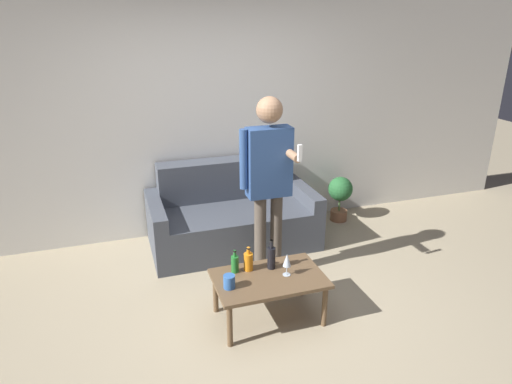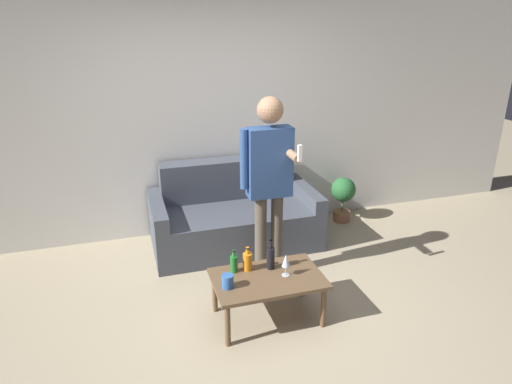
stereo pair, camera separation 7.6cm
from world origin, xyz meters
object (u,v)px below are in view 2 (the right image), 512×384
coffee_table (268,282)px  bottle_orange (234,263)px  person_standing_front (269,175)px  couch (233,216)px

coffee_table → bottle_orange: bearing=145.8°
person_standing_front → coffee_table: bearing=-108.7°
couch → person_standing_front: (0.14, -0.79, 0.72)m
couch → bottle_orange: bearing=-104.0°
person_standing_front → bottle_orange: bearing=-133.8°
coffee_table → person_standing_front: size_ratio=0.51×
coffee_table → bottle_orange: 0.31m
coffee_table → person_standing_front: (0.21, 0.63, 0.68)m
coffee_table → person_standing_front: 0.95m
couch → coffee_table: (-0.08, -1.42, 0.04)m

